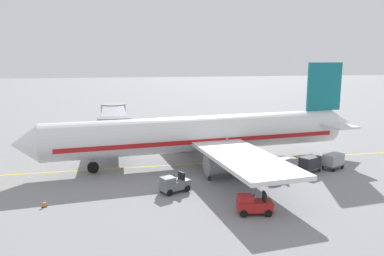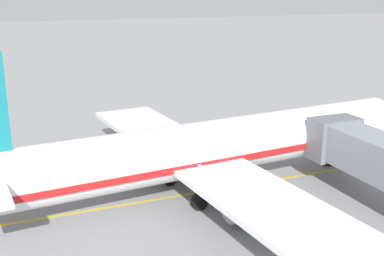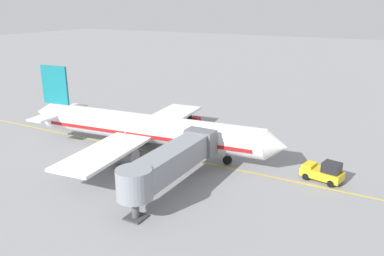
% 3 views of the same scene
% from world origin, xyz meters
% --- Properties ---
extents(ground_plane, '(400.00, 400.00, 0.00)m').
position_xyz_m(ground_plane, '(0.00, 0.00, 0.00)').
color(ground_plane, gray).
extents(gate_lead_in_line, '(0.24, 80.00, 0.01)m').
position_xyz_m(gate_lead_in_line, '(0.00, 0.00, 0.00)').
color(gate_lead_in_line, gold).
rests_on(gate_lead_in_line, ground).
extents(parked_airliner, '(30.36, 37.35, 10.63)m').
position_xyz_m(parked_airliner, '(0.07, -2.23, 3.19)').
color(parked_airliner, white).
rests_on(parked_airliner, ground).
extents(jet_bridge, '(15.54, 3.50, 4.98)m').
position_xyz_m(jet_bridge, '(8.77, 6.99, 3.46)').
color(jet_bridge, gray).
rests_on(jet_bridge, ground).
extents(baggage_tug_lead, '(1.67, 2.67, 1.62)m').
position_xyz_m(baggage_tug_lead, '(-13.72, -2.51, 0.71)').
color(baggage_tug_lead, '#B21E1E').
rests_on(baggage_tug_lead, ground).
extents(baggage_tug_trailing, '(1.56, 2.63, 1.62)m').
position_xyz_m(baggage_tug_trailing, '(-6.27, -7.70, 0.71)').
color(baggage_tug_trailing, '#1E339E').
rests_on(baggage_tug_trailing, ground).
extents(baggage_tug_spare, '(2.12, 2.77, 1.62)m').
position_xyz_m(baggage_tug_spare, '(-8.08, 2.34, 0.71)').
color(baggage_tug_spare, slate).
rests_on(baggage_tug_spare, ground).
extents(baggage_cart_front, '(2.13, 2.91, 1.58)m').
position_xyz_m(baggage_cart_front, '(-5.48, -5.80, 0.95)').
color(baggage_cart_front, '#4C4C51').
rests_on(baggage_cart_front, ground).
extents(baggage_cart_second_in_train, '(2.13, 2.91, 1.58)m').
position_xyz_m(baggage_cart_second_in_train, '(-5.32, -8.50, 0.95)').
color(baggage_cart_second_in_train, '#4C4C51').
rests_on(baggage_cart_second_in_train, ground).
extents(baggage_cart_third_in_train, '(2.13, 2.91, 1.58)m').
position_xyz_m(baggage_cart_third_in_train, '(-5.30, -11.70, 0.95)').
color(baggage_cart_third_in_train, '#4C4C51').
rests_on(baggage_cart_third_in_train, ground).
extents(baggage_cart_tail_end, '(2.13, 2.91, 1.58)m').
position_xyz_m(baggage_cart_tail_end, '(-4.87, -14.54, 0.95)').
color(baggage_cart_tail_end, '#4C4C51').
rests_on(baggage_cart_tail_end, ground).
extents(ground_crew_wing_walker, '(0.64, 0.50, 1.69)m').
position_xyz_m(ground_crew_wing_walker, '(-5.81, -1.35, 0.95)').
color(ground_crew_wing_walker, '#232328').
rests_on(ground_crew_wing_walker, ground).
extents(safety_cone_nose_left, '(0.36, 0.36, 0.59)m').
position_xyz_m(safety_cone_nose_left, '(-9.14, 12.42, 0.29)').
color(safety_cone_nose_left, black).
rests_on(safety_cone_nose_left, ground).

